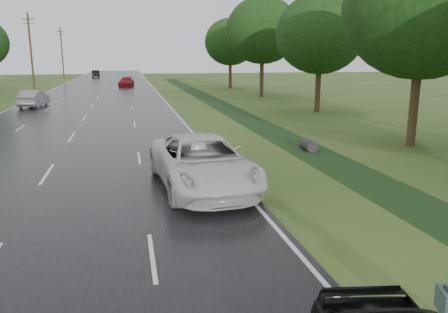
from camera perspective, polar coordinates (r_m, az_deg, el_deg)
name	(u,v)px	position (r m, az deg, el deg)	size (l,w,h in m)	color
road	(100,94)	(54.38, -15.84, 7.83)	(14.00, 180.00, 0.04)	black
edge_stripe_east	(158,93)	(54.41, -8.66, 8.20)	(0.12, 180.00, 0.01)	silver
edge_stripe_west	(40,95)	(55.18, -22.90, 7.40)	(0.12, 180.00, 0.01)	silver
center_line	(100,94)	(54.38, -15.84, 7.86)	(0.12, 180.00, 0.01)	silver
drainage_ditch	(257,123)	(29.38, 4.28, 4.36)	(2.20, 120.00, 0.56)	#173213
utility_pole_far	(31,50)	(65.29, -23.92, 12.56)	(1.60, 0.26, 10.00)	#3A2717
utility_pole_distant	(62,52)	(94.92, -20.40, 12.63)	(1.60, 0.26, 10.00)	#3A2717
tree_east_b	(423,7)	(23.72, 24.61, 17.34)	(7.60, 7.60, 10.11)	#3A2717
tree_east_c	(320,34)	(36.42, 12.48, 15.37)	(7.00, 7.00, 9.29)	#3A2717
tree_east_d	(263,30)	(49.42, 5.06, 16.08)	(8.00, 8.00, 10.76)	#3A2717
tree_east_f	(230,42)	(62.81, 0.83, 14.73)	(7.20, 7.20, 9.62)	#3A2717
white_pickup	(203,162)	(14.73, -2.82, -0.79)	(2.89, 6.26, 1.74)	silver
silver_sedan	(34,98)	(42.50, -23.62, 6.98)	(1.57, 4.50, 1.48)	gray
far_car_red	(126,82)	(67.50, -12.64, 9.50)	(1.91, 4.69, 1.36)	maroon
far_car_dark	(96,74)	(100.11, -16.44, 10.34)	(1.56, 4.48, 1.47)	black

